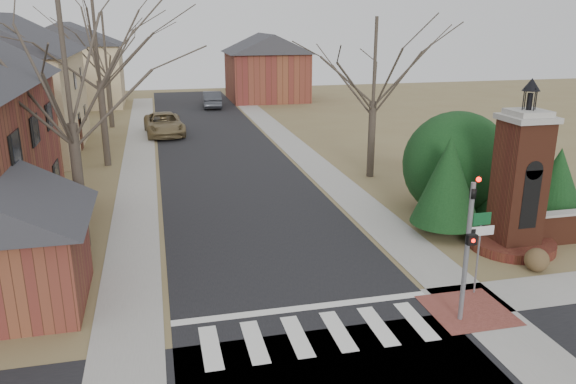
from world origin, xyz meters
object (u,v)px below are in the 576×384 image
object	(u,v)px
sign_post	(480,237)
pickup_truck	(164,124)
brick_gate_monument	(518,195)
distant_car	(212,99)
traffic_signal_pole	(469,238)

from	to	relation	value
sign_post	pickup_truck	world-z (taller)	sign_post
sign_post	brick_gate_monument	xyz separation A→B (m)	(3.41, 3.01, 0.22)
brick_gate_monument	distant_car	size ratio (longest dim) A/B	1.30
sign_post	distant_car	world-z (taller)	sign_post
traffic_signal_pole	brick_gate_monument	bearing A→B (deg)	43.24
pickup_truck	brick_gate_monument	bearing A→B (deg)	-68.07
traffic_signal_pole	pickup_truck	xyz separation A→B (m)	(-7.70, 30.13, -1.76)
sign_post	brick_gate_monument	world-z (taller)	brick_gate_monument
pickup_truck	sign_post	bearing A→B (deg)	-76.43
traffic_signal_pole	pickup_truck	distance (m)	31.15
brick_gate_monument	pickup_truck	world-z (taller)	brick_gate_monument
traffic_signal_pole	sign_post	size ratio (longest dim) A/B	1.64
sign_post	distant_car	bearing A→B (deg)	95.46
pickup_truck	traffic_signal_pole	bearing A→B (deg)	-79.49
brick_gate_monument	pickup_truck	xyz separation A→B (m)	(-12.40, 25.71, -1.34)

